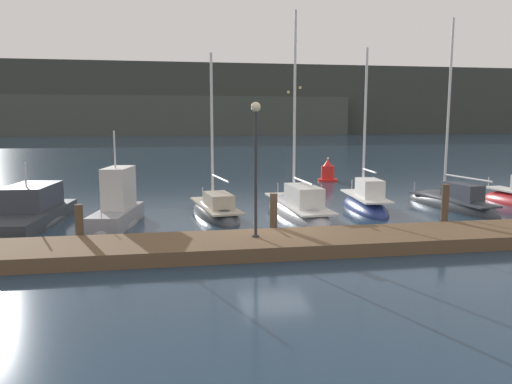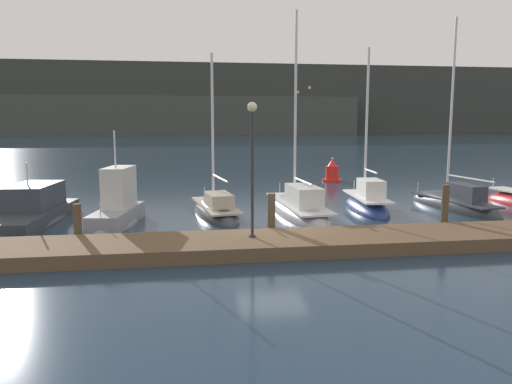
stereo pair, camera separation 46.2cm
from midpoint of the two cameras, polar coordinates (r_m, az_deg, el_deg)
The scene contains 14 objects.
ground_plane at distance 18.44m, azimuth 2.52°, elevation -5.38°, with size 400.00×400.00×0.00m, color #1E3347.
dock at distance 16.88m, azimuth 3.57°, elevation -5.88°, with size 35.39×2.80×0.45m, color brown.
mooring_pile_1 at distance 18.31m, azimuth -19.02°, elevation -3.56°, with size 0.28×0.28×1.47m, color #4C3D2D.
mooring_pile_2 at distance 18.32m, azimuth 2.50°, elevation -2.77°, with size 0.28×0.28×1.68m, color #4C3D2D.
mooring_pile_3 at distance 20.72m, azimuth 21.38°, elevation -1.79°, with size 0.28×0.28×1.86m, color #4C3D2D.
motorboat_berth_2 at distance 23.20m, azimuth -23.92°, elevation -2.65°, with size 3.27×7.25×3.15m.
motorboat_berth_3 at distance 21.57m, azimuth -14.95°, elevation -2.38°, with size 2.24×4.71×4.43m.
sailboat_berth_4 at distance 22.94m, azimuth -4.02°, elevation -2.41°, with size 2.46×6.14×8.00m.
sailboat_berth_5 at distance 23.11m, azimuth 5.44°, elevation -2.27°, with size 2.22×7.74×10.01m.
sailboat_berth_6 at distance 24.77m, azimuth 13.08°, elevation -1.63°, with size 2.08×5.45×8.39m.
sailboat_berth_7 at distance 26.36m, azimuth 22.15°, elevation -1.57°, with size 2.28×6.63×10.04m.
channel_buoy at distance 36.01m, azimuth 9.05°, elevation 2.19°, with size 1.41×1.41×1.71m.
dock_lamppost at distance 16.36m, azimuth 0.38°, elevation 4.95°, with size 0.32×0.32×4.46m.
hillside_backdrop at distance 153.58m, azimuth -8.99°, elevation 10.08°, with size 240.00×23.00×20.79m.
Camera 2 is at (-3.27, -17.61, 4.33)m, focal length 35.00 mm.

